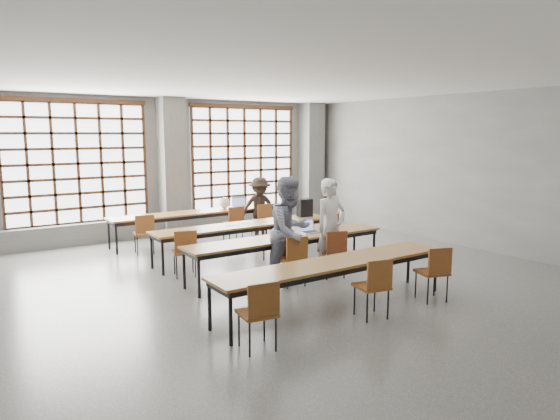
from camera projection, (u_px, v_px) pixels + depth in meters
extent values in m
plane|color=#52514F|center=(290.00, 283.00, 8.76)|extent=(11.00, 11.00, 0.00)
plane|color=silver|center=(291.00, 78.00, 8.23)|extent=(11.00, 11.00, 0.00)
plane|color=#5B5B59|center=(168.00, 166.00, 12.99)|extent=(10.00, 0.00, 10.00)
plane|color=#5B5B59|center=(470.00, 171.00, 11.27)|extent=(0.00, 11.00, 11.00)
cube|color=#575755|center=(172.00, 167.00, 12.76)|extent=(0.60, 0.55, 3.50)
cube|color=#575755|center=(311.00, 162.00, 15.26)|extent=(0.60, 0.55, 3.50)
cube|color=white|center=(77.00, 163.00, 11.70)|extent=(3.20, 0.02, 2.80)
cube|color=black|center=(78.00, 164.00, 11.63)|extent=(3.20, 0.05, 2.80)
cube|color=black|center=(82.00, 225.00, 11.85)|extent=(3.32, 0.07, 0.10)
cube|color=black|center=(74.00, 100.00, 11.42)|extent=(3.32, 0.07, 0.10)
cube|color=white|center=(243.00, 158.00, 14.20)|extent=(3.20, 0.02, 2.80)
cube|color=black|center=(245.00, 158.00, 14.14)|extent=(3.20, 0.05, 2.80)
cube|color=black|center=(245.00, 209.00, 14.35)|extent=(3.32, 0.07, 0.10)
cube|color=black|center=(244.00, 106.00, 13.92)|extent=(3.32, 0.07, 0.10)
cube|color=#575755|center=(173.00, 224.00, 13.05)|extent=(9.80, 0.35, 0.50)
cube|color=brown|center=(193.00, 213.00, 12.01)|extent=(4.00, 0.70, 0.04)
cube|color=black|center=(193.00, 215.00, 12.02)|extent=(3.90, 0.64, 0.08)
cylinder|color=black|center=(116.00, 239.00, 10.76)|extent=(0.05, 0.05, 0.69)
cylinder|color=black|center=(109.00, 234.00, 11.23)|extent=(0.05, 0.05, 0.69)
cylinder|color=black|center=(266.00, 221.00, 12.89)|extent=(0.05, 0.05, 0.69)
cylinder|color=black|center=(254.00, 218.00, 13.37)|extent=(0.05, 0.05, 0.69)
cube|color=brown|center=(245.00, 225.00, 10.41)|extent=(4.00, 0.70, 0.04)
cube|color=black|center=(245.00, 228.00, 10.42)|extent=(3.90, 0.64, 0.08)
cylinder|color=black|center=(163.00, 257.00, 9.16)|extent=(0.05, 0.05, 0.69)
cylinder|color=black|center=(152.00, 251.00, 9.63)|extent=(0.05, 0.05, 0.69)
cylinder|color=black|center=(325.00, 234.00, 11.29)|extent=(0.05, 0.05, 0.69)
cylinder|color=black|center=(309.00, 230.00, 11.77)|extent=(0.05, 0.05, 0.69)
cube|color=brown|center=(288.00, 237.00, 9.14)|extent=(4.00, 0.70, 0.04)
cube|color=black|center=(288.00, 241.00, 9.15)|extent=(3.90, 0.64, 0.08)
cylinder|color=black|center=(199.00, 277.00, 7.89)|extent=(0.05, 0.05, 0.69)
cylinder|color=black|center=(184.00, 269.00, 8.36)|extent=(0.05, 0.05, 0.69)
cylinder|color=black|center=(374.00, 247.00, 10.02)|extent=(0.05, 0.05, 0.69)
cylinder|color=black|center=(354.00, 241.00, 10.50)|extent=(0.05, 0.05, 0.69)
cube|color=brown|center=(336.00, 262.00, 7.35)|extent=(4.00, 0.70, 0.04)
cube|color=black|center=(336.00, 266.00, 7.36)|extent=(3.90, 0.64, 0.08)
cylinder|color=black|center=(231.00, 319.00, 6.10)|extent=(0.05, 0.05, 0.69)
cylinder|color=black|center=(210.00, 306.00, 6.57)|extent=(0.05, 0.05, 0.69)
cylinder|color=black|center=(435.00, 271.00, 8.23)|extent=(0.05, 0.05, 0.69)
cylinder|color=black|center=(408.00, 264.00, 8.71)|extent=(0.05, 0.05, 0.69)
cube|color=brown|center=(144.00, 233.00, 10.82)|extent=(0.49, 0.49, 0.04)
cube|color=brown|center=(145.00, 224.00, 10.60)|extent=(0.40, 0.10, 0.40)
cylinder|color=black|center=(144.00, 243.00, 10.85)|extent=(0.02, 0.02, 0.45)
cube|color=brown|center=(233.00, 223.00, 12.04)|extent=(0.45, 0.45, 0.04)
cube|color=brown|center=(236.00, 215.00, 11.84)|extent=(0.40, 0.05, 0.40)
cylinder|color=black|center=(233.00, 232.00, 12.08)|extent=(0.02, 0.02, 0.45)
cube|color=brown|center=(261.00, 220.00, 12.49)|extent=(0.44, 0.44, 0.04)
cube|color=brown|center=(265.00, 212.00, 12.28)|extent=(0.40, 0.05, 0.40)
cylinder|color=black|center=(261.00, 229.00, 12.52)|extent=(0.02, 0.02, 0.45)
cube|color=brown|center=(185.00, 252.00, 9.11)|extent=(0.52, 0.52, 0.04)
cube|color=brown|center=(186.00, 242.00, 8.89)|extent=(0.39, 0.14, 0.40)
cylinder|color=black|center=(185.00, 264.00, 9.14)|extent=(0.02, 0.02, 0.45)
cube|color=brown|center=(275.00, 239.00, 10.22)|extent=(0.51, 0.51, 0.04)
cube|color=brown|center=(283.00, 229.00, 10.06)|extent=(0.39, 0.13, 0.40)
cylinder|color=black|center=(275.00, 250.00, 10.26)|extent=(0.02, 0.02, 0.45)
cube|color=brown|center=(328.00, 232.00, 11.00)|extent=(0.50, 0.50, 0.04)
cube|color=brown|center=(333.00, 223.00, 10.78)|extent=(0.40, 0.12, 0.40)
cylinder|color=black|center=(328.00, 242.00, 11.03)|extent=(0.02, 0.02, 0.45)
cube|color=brown|center=(292.00, 260.00, 8.56)|extent=(0.48, 0.48, 0.04)
cube|color=brown|center=(297.00, 249.00, 8.35)|extent=(0.40, 0.09, 0.40)
cylinder|color=black|center=(292.00, 272.00, 8.59)|extent=(0.02, 0.02, 0.45)
cube|color=maroon|center=(332.00, 253.00, 9.06)|extent=(0.52, 0.52, 0.04)
cube|color=maroon|center=(337.00, 243.00, 8.84)|extent=(0.39, 0.14, 0.40)
cylinder|color=black|center=(332.00, 265.00, 9.09)|extent=(0.02, 0.02, 0.45)
cube|color=brown|center=(257.00, 313.00, 5.99)|extent=(0.47, 0.47, 0.04)
cube|color=brown|center=(264.00, 300.00, 5.78)|extent=(0.40, 0.09, 0.40)
cylinder|color=black|center=(257.00, 331.00, 6.03)|extent=(0.02, 0.02, 0.45)
cube|color=brown|center=(371.00, 286.00, 7.05)|extent=(0.50, 0.50, 0.04)
cube|color=brown|center=(380.00, 274.00, 6.83)|extent=(0.40, 0.11, 0.40)
cylinder|color=black|center=(371.00, 302.00, 7.08)|extent=(0.02, 0.02, 0.45)
cube|color=brown|center=(432.00, 272.00, 7.77)|extent=(0.53, 0.53, 0.04)
cube|color=brown|center=(440.00, 261.00, 7.55)|extent=(0.39, 0.15, 0.40)
cylinder|color=black|center=(431.00, 286.00, 7.81)|extent=(0.02, 0.02, 0.45)
imported|color=silver|center=(331.00, 228.00, 9.03)|extent=(0.68, 0.47, 1.79)
imported|color=#191F4C|center=(290.00, 231.00, 8.53)|extent=(1.04, 0.88, 1.88)
imported|color=black|center=(260.00, 208.00, 12.48)|extent=(1.12, 0.88, 1.52)
cube|color=#AFB0B4|center=(310.00, 232.00, 9.48)|extent=(0.37, 0.28, 0.02)
cube|color=black|center=(310.00, 231.00, 9.47)|extent=(0.31, 0.20, 0.00)
cube|color=#AFB0B4|center=(306.00, 225.00, 9.58)|extent=(0.36, 0.09, 0.26)
cube|color=#8EABF6|center=(306.00, 226.00, 9.57)|extent=(0.31, 0.07, 0.21)
cube|color=#BABABF|center=(240.00, 207.00, 12.79)|extent=(0.41, 0.34, 0.02)
cube|color=black|center=(240.00, 206.00, 12.78)|extent=(0.34, 0.25, 0.00)
cube|color=#BABABF|center=(239.00, 201.00, 12.91)|extent=(0.37, 0.16, 0.26)
cube|color=#84A7E4|center=(239.00, 202.00, 12.90)|extent=(0.31, 0.12, 0.21)
ellipsoid|color=white|center=(328.00, 230.00, 9.64)|extent=(0.11, 0.09, 0.04)
cube|color=#308B2D|center=(283.00, 233.00, 9.16)|extent=(0.25, 0.10, 0.09)
cube|color=black|center=(299.00, 236.00, 9.15)|extent=(0.14, 0.08, 0.01)
cube|color=white|center=(233.00, 226.00, 10.20)|extent=(0.36, 0.31, 0.00)
cube|color=white|center=(249.00, 223.00, 10.46)|extent=(0.35, 0.29, 0.00)
cube|color=black|center=(305.00, 208.00, 11.31)|extent=(0.34, 0.24, 0.40)
ellipsoid|color=white|center=(225.00, 203.00, 12.52)|extent=(0.32, 0.29, 0.29)
cube|color=maroon|center=(257.00, 309.00, 5.99)|extent=(0.20, 0.09, 0.06)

